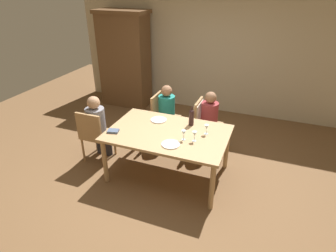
% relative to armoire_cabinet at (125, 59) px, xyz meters
% --- Properties ---
extents(ground_plane, '(10.00, 10.00, 0.00)m').
position_rel_armoire_cabinet_xyz_m(ground_plane, '(1.98, -2.33, -1.10)').
color(ground_plane, brown).
extents(rear_room_partition, '(6.40, 0.12, 2.70)m').
position_rel_armoire_cabinet_xyz_m(rear_room_partition, '(1.98, 0.45, 0.25)').
color(rear_room_partition, beige).
rests_on(rear_room_partition, ground_plane).
extents(armoire_cabinet, '(1.18, 0.62, 2.18)m').
position_rel_armoire_cabinet_xyz_m(armoire_cabinet, '(0.00, 0.00, 0.00)').
color(armoire_cabinet, brown).
rests_on(armoire_cabinet, ground_plane).
extents(dining_table, '(1.77, 1.15, 0.76)m').
position_rel_armoire_cabinet_xyz_m(dining_table, '(1.98, -2.33, -0.41)').
color(dining_table, tan).
rests_on(dining_table, ground_plane).
extents(chair_far_right, '(0.46, 0.44, 0.92)m').
position_rel_armoire_cabinet_xyz_m(chair_far_right, '(2.26, -1.37, -0.50)').
color(chair_far_right, '#A87F51').
rests_on(chair_far_right, ground_plane).
extents(chair_left_end, '(0.44, 0.44, 0.92)m').
position_rel_armoire_cabinet_xyz_m(chair_left_end, '(0.72, -2.41, -0.56)').
color(chair_left_end, '#A87F51').
rests_on(chair_left_end, ground_plane).
extents(chair_far_left, '(0.44, 0.44, 0.92)m').
position_rel_armoire_cabinet_xyz_m(chair_far_left, '(1.50, -1.37, -0.56)').
color(chair_far_left, '#A87F51').
rests_on(chair_far_left, ground_plane).
extents(person_woman_host, '(0.34, 0.29, 1.10)m').
position_rel_armoire_cabinet_xyz_m(person_woman_host, '(2.41, -1.37, -0.46)').
color(person_woman_host, '#33333D').
rests_on(person_woman_host, ground_plane).
extents(person_man_bearded, '(0.31, 0.35, 1.14)m').
position_rel_armoire_cabinet_xyz_m(person_man_bearded, '(0.72, -2.30, -0.44)').
color(person_man_bearded, '#33333D').
rests_on(person_man_bearded, ground_plane).
extents(person_man_guest, '(0.34, 0.30, 1.11)m').
position_rel_armoire_cabinet_xyz_m(person_man_guest, '(1.61, -1.37, -0.45)').
color(person_man_guest, '#33333D').
rests_on(person_man_guest, ground_plane).
extents(wine_bottle_tall_green, '(0.08, 0.08, 0.30)m').
position_rel_armoire_cabinet_xyz_m(wine_bottle_tall_green, '(2.23, -1.98, -0.20)').
color(wine_bottle_tall_green, black).
rests_on(wine_bottle_tall_green, dining_table).
extents(wine_glass_near_left, '(0.07, 0.07, 0.15)m').
position_rel_armoire_cabinet_xyz_m(wine_glass_near_left, '(2.52, -2.18, -0.23)').
color(wine_glass_near_left, silver).
rests_on(wine_glass_near_left, dining_table).
extents(wine_glass_centre, '(0.07, 0.07, 0.15)m').
position_rel_armoire_cabinet_xyz_m(wine_glass_centre, '(2.27, -2.46, -0.23)').
color(wine_glass_centre, silver).
rests_on(wine_glass_centre, dining_table).
extents(wine_glass_near_right, '(0.07, 0.07, 0.15)m').
position_rel_armoire_cabinet_xyz_m(wine_glass_near_right, '(2.42, -2.44, -0.23)').
color(wine_glass_near_right, silver).
rests_on(wine_glass_near_right, dining_table).
extents(dinner_plate_host, '(0.26, 0.26, 0.01)m').
position_rel_armoire_cabinet_xyz_m(dinner_plate_host, '(2.15, -2.65, -0.33)').
color(dinner_plate_host, silver).
rests_on(dinner_plate_host, dining_table).
extents(dinner_plate_guest_left, '(0.26, 0.26, 0.01)m').
position_rel_armoire_cabinet_xyz_m(dinner_plate_guest_left, '(1.70, -2.02, -0.33)').
color(dinner_plate_guest_left, silver).
rests_on(dinner_plate_guest_left, dining_table).
extents(folded_napkin, '(0.18, 0.15, 0.03)m').
position_rel_armoire_cabinet_xyz_m(folded_napkin, '(1.23, -2.62, -0.32)').
color(folded_napkin, '#4C5B75').
rests_on(folded_napkin, dining_table).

